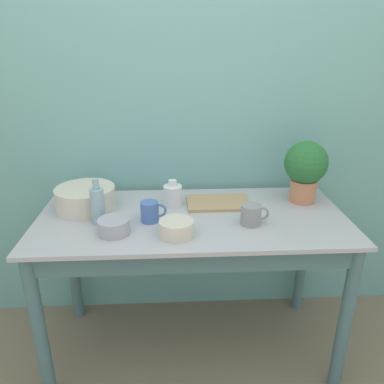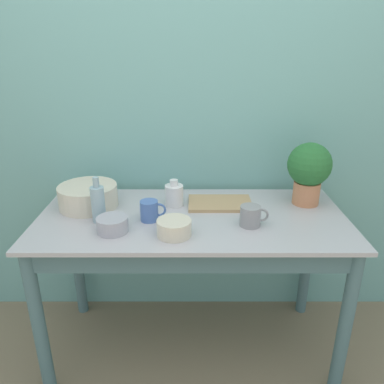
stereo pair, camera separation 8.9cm
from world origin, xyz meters
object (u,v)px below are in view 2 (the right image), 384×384
at_px(bowl_wash_large, 88,196).
at_px(bowl_small_cream, 174,228).
at_px(bottle_short, 174,195).
at_px(tray_board, 220,203).
at_px(bowl_small_steel, 112,224).
at_px(mug_blue, 150,211).
at_px(bottle_tall, 98,203).
at_px(potted_plant, 309,169).
at_px(mug_grey, 251,216).

height_order(bowl_wash_large, bowl_small_cream, bowl_wash_large).
bearing_deg(bottle_short, tray_board, 0.56).
bearing_deg(bowl_small_steel, bottle_short, 48.43).
distance_m(bowl_wash_large, mug_blue, 0.36).
relative_size(bottle_short, tray_board, 0.42).
bearing_deg(bowl_wash_large, bottle_tall, -61.34).
distance_m(bowl_wash_large, bottle_short, 0.43).
height_order(potted_plant, bowl_small_steel, potted_plant).
bearing_deg(potted_plant, bottle_short, -178.21).
bearing_deg(potted_plant, bowl_small_steel, -161.55).
bearing_deg(bottle_short, bowl_small_cream, -87.54).
xyz_separation_m(bowl_small_cream, bowl_small_steel, (-0.27, 0.03, -0.00)).
bearing_deg(mug_grey, bowl_wash_large, 164.78).
distance_m(bottle_tall, mug_blue, 0.23).
bearing_deg(bottle_tall, bottle_short, 28.98).
relative_size(bottle_tall, bottle_short, 1.59).
distance_m(potted_plant, bowl_wash_large, 1.10).
distance_m(bottle_short, bowl_small_cream, 0.32).
distance_m(potted_plant, bowl_small_cream, 0.75).
bearing_deg(bowl_wash_large, bowl_small_steel, -57.38).
bearing_deg(bottle_tall, potted_plant, 11.63).
distance_m(mug_blue, bowl_small_cream, 0.19).
bearing_deg(bowl_small_cream, tray_board, 55.99).
xyz_separation_m(potted_plant, bowl_wash_large, (-1.09, -0.04, -0.13)).
distance_m(potted_plant, bowl_small_steel, 0.98).
bearing_deg(potted_plant, tray_board, -177.57).
xyz_separation_m(potted_plant, bowl_small_cream, (-0.65, -0.34, -0.15)).
bearing_deg(bowl_small_steel, bowl_wash_large, 122.62).
bearing_deg(tray_board, potted_plant, 2.43).
bearing_deg(bowl_small_cream, bowl_small_steel, 172.99).
xyz_separation_m(potted_plant, mug_grey, (-0.32, -0.25, -0.14)).
height_order(bowl_small_steel, tray_board, bowl_small_steel).
height_order(bowl_wash_large, mug_grey, bowl_wash_large).
bearing_deg(bowl_small_steel, bowl_small_cream, -7.01).
distance_m(bowl_small_cream, tray_board, 0.39).
xyz_separation_m(bottle_short, mug_blue, (-0.10, -0.17, -0.01)).
xyz_separation_m(mug_grey, bowl_small_cream, (-0.34, -0.09, -0.01)).
distance_m(mug_blue, bowl_small_steel, 0.19).
height_order(bottle_short, bowl_small_cream, bottle_short).
bearing_deg(mug_grey, bottle_tall, 176.36).
xyz_separation_m(bowl_wash_large, mug_blue, (0.32, -0.16, -0.01)).
height_order(potted_plant, bowl_small_cream, potted_plant).
height_order(potted_plant, mug_blue, potted_plant).
distance_m(mug_blue, tray_board, 0.38).
height_order(bottle_short, mug_blue, bottle_short).
xyz_separation_m(bottle_tall, tray_board, (0.56, 0.19, -0.08)).
bearing_deg(potted_plant, bowl_small_cream, -152.49).
bearing_deg(bottle_tall, bowl_small_cream, -21.07).
bearing_deg(bottle_tall, bowl_small_steel, -51.52).
height_order(mug_grey, bowl_small_cream, mug_grey).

